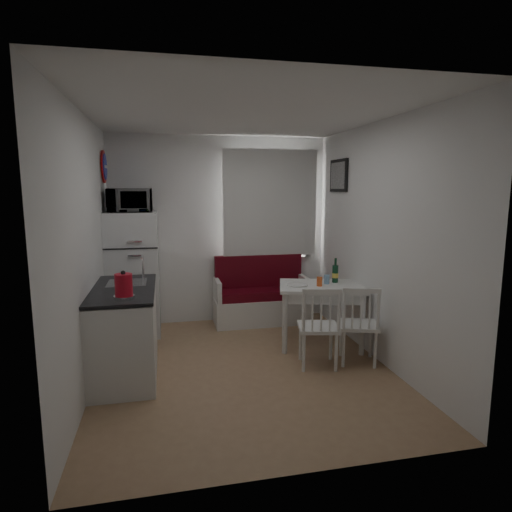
{
  "coord_description": "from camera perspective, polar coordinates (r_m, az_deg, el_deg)",
  "views": [
    {
      "loc": [
        -0.78,
        -4.22,
        1.89
      ],
      "look_at": [
        0.24,
        0.5,
        1.12
      ],
      "focal_mm": 30.0,
      "sensor_mm": 36.0,
      "label": 1
    }
  ],
  "objects": [
    {
      "name": "wine_bottle",
      "position": [
        5.3,
        10.53,
        -1.89
      ],
      "size": [
        0.08,
        0.08,
        0.3
      ],
      "primitive_type": null,
      "color": "#133D24",
      "rests_on": "dining_table"
    },
    {
      "name": "plate",
      "position": [
        5.08,
        5.53,
        -3.87
      ],
      "size": [
        0.25,
        0.25,
        0.02
      ],
      "primitive_type": "cylinder",
      "color": "white",
      "rests_on": "dining_table"
    },
    {
      "name": "wall_sign",
      "position": [
        5.72,
        -19.53,
        11.15
      ],
      "size": [
        0.03,
        0.4,
        0.4
      ],
      "primitive_type": "cylinder",
      "rotation": [
        0.0,
        1.57,
        0.0
      ],
      "color": "#1B2DA3",
      "rests_on": "wall_left"
    },
    {
      "name": "wall_left",
      "position": [
        4.32,
        -21.7,
        0.56
      ],
      "size": [
        0.02,
        3.5,
        2.6
      ],
      "primitive_type": "cube",
      "color": "white",
      "rests_on": "floor"
    },
    {
      "name": "wall_back",
      "position": [
        6.05,
        -4.76,
        3.42
      ],
      "size": [
        3.0,
        0.02,
        2.6
      ],
      "primitive_type": "cube",
      "color": "white",
      "rests_on": "floor"
    },
    {
      "name": "ceiling",
      "position": [
        4.35,
        -1.82,
        18.45
      ],
      "size": [
        3.0,
        3.5,
        0.02
      ],
      "primitive_type": "cube",
      "color": "white",
      "rests_on": "wall_back"
    },
    {
      "name": "wall_front",
      "position": [
        2.65,
        5.2,
        -3.82
      ],
      "size": [
        3.0,
        0.02,
        2.6
      ],
      "primitive_type": "cube",
      "color": "white",
      "rests_on": "floor"
    },
    {
      "name": "curtain",
      "position": [
        6.06,
        1.94,
        7.01
      ],
      "size": [
        1.35,
        0.02,
        1.5
      ],
      "primitive_type": "cube",
      "color": "white",
      "rests_on": "wall_back"
    },
    {
      "name": "chair_left",
      "position": [
        4.53,
        8.74,
        -8.27
      ],
      "size": [
        0.49,
        0.48,
        0.48
      ],
      "rotation": [
        0.0,
        0.0,
        -0.21
      ],
      "color": "white",
      "rests_on": "floor"
    },
    {
      "name": "microwave",
      "position": [
        5.58,
        -16.46,
        7.16
      ],
      "size": [
        0.53,
        0.36,
        0.29
      ],
      "primitive_type": "imported",
      "color": "white",
      "rests_on": "fridge"
    },
    {
      "name": "wall_right",
      "position": [
        4.83,
        16.05,
        1.69
      ],
      "size": [
        0.02,
        3.5,
        2.6
      ],
      "primitive_type": "cube",
      "color": "white",
      "rests_on": "floor"
    },
    {
      "name": "chair_right",
      "position": [
        4.72,
        13.99,
        -7.89
      ],
      "size": [
        0.51,
        0.5,
        0.47
      ],
      "rotation": [
        0.0,
        0.0,
        -0.32
      ],
      "color": "white",
      "rests_on": "floor"
    },
    {
      "name": "picture_frame",
      "position": [
        5.78,
        10.93,
        10.48
      ],
      "size": [
        0.04,
        0.52,
        0.42
      ],
      "primitive_type": "cube",
      "color": "black",
      "rests_on": "wall_right"
    },
    {
      "name": "floor",
      "position": [
        4.69,
        -1.65,
        -14.73
      ],
      "size": [
        3.0,
        3.5,
        0.02
      ],
      "primitive_type": "cube",
      "color": "#9E7754",
      "rests_on": "ground"
    },
    {
      "name": "bench",
      "position": [
        6.08,
        0.64,
        -5.97
      ],
      "size": [
        1.32,
        0.51,
        0.94
      ],
      "color": "white",
      "rests_on": "floor"
    },
    {
      "name": "kettle",
      "position": [
        4.03,
        -17.23,
        -3.76
      ],
      "size": [
        0.19,
        0.19,
        0.25
      ],
      "primitive_type": "cylinder",
      "color": "red",
      "rests_on": "kitchen_counter"
    },
    {
      "name": "drinking_glass_blue",
      "position": [
        5.23,
        9.41,
        -3.08
      ],
      "size": [
        0.07,
        0.07,
        0.11
      ],
      "primitive_type": "cylinder",
      "color": "#7DADD5",
      "rests_on": "dining_table"
    },
    {
      "name": "window",
      "position": [
        6.12,
        1.78,
        6.57
      ],
      "size": [
        1.22,
        0.06,
        1.47
      ],
      "primitive_type": "cube",
      "color": "white",
      "rests_on": "wall_back"
    },
    {
      "name": "drinking_glass_orange",
      "position": [
        5.09,
        8.46,
        -3.39
      ],
      "size": [
        0.07,
        0.07,
        0.11
      ],
      "primitive_type": "cylinder",
      "color": "orange",
      "rests_on": "dining_table"
    },
    {
      "name": "fridge",
      "position": [
        5.74,
        -16.01,
        -2.29
      ],
      "size": [
        0.64,
        0.64,
        1.59
      ],
      "primitive_type": "cube",
      "color": "white",
      "rests_on": "floor"
    },
    {
      "name": "dining_table",
      "position": [
        5.18,
        8.75,
        -4.74
      ],
      "size": [
        1.15,
        0.94,
        0.75
      ],
      "rotation": [
        0.0,
        0.0,
        -0.27
      ],
      "color": "white",
      "rests_on": "floor"
    },
    {
      "name": "kitchen_counter",
      "position": [
        4.62,
        -17.04,
        -9.44
      ],
      "size": [
        0.62,
        1.32,
        1.16
      ],
      "color": "white",
      "rests_on": "floor"
    }
  ]
}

